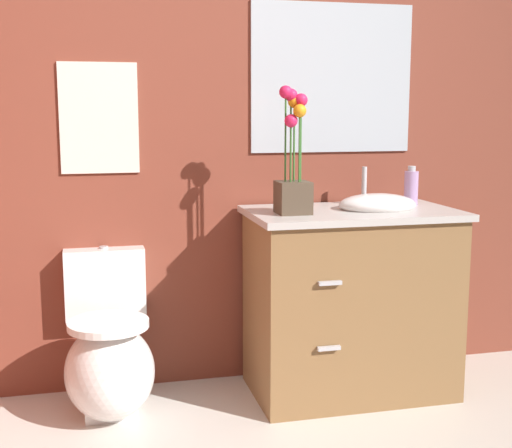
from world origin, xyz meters
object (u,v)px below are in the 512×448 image
wall_mirror (332,78)px  vanity_cabinet (351,299)px  flower_vase (293,171)px  toilet (109,358)px  wall_poster (99,118)px  soap_bottle (411,187)px

wall_mirror → vanity_cabinet: bearing=-89.5°
vanity_cabinet → flower_vase: 0.67m
toilet → flower_vase: flower_vase is taller
vanity_cabinet → flower_vase: size_ratio=1.89×
toilet → vanity_cabinet: bearing=-1.4°
wall_mirror → wall_poster: bearing=180.0°
flower_vase → wall_poster: bearing=156.8°
vanity_cabinet → soap_bottle: bearing=16.5°
vanity_cabinet → wall_mirror: (-0.00, 0.29, 1.01)m
vanity_cabinet → wall_poster: wall_poster is taller
vanity_cabinet → flower_vase: bearing=-170.6°
soap_bottle → wall_poster: bearing=172.2°
flower_vase → vanity_cabinet: bearing=9.4°
flower_vase → wall_mirror: wall_mirror is taller
flower_vase → wall_poster: 0.90m
toilet → wall_poster: wall_poster is taller
toilet → wall_mirror: wall_mirror is taller
soap_bottle → wall_poster: wall_poster is taller
wall_poster → flower_vase: bearing=-23.2°
toilet → vanity_cabinet: 1.12m
toilet → wall_poster: bearing=90.0°
toilet → wall_mirror: bearing=13.7°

